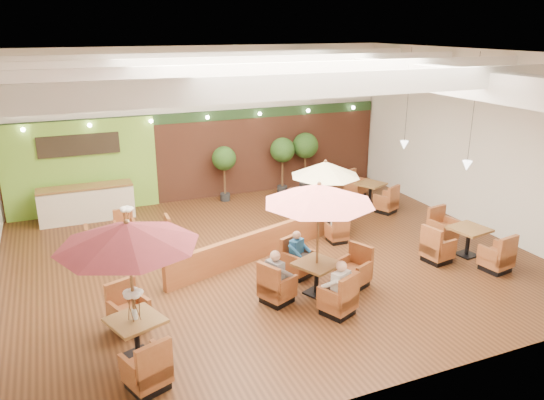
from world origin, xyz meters
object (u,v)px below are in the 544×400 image
topiary_0 (224,161)px  topiary_2 (305,148)px  table_2 (323,180)px  topiary_1 (283,152)px  table_5 (370,194)px  diner_2 (277,272)px  table_0 (129,255)px  table_3 (129,237)px  diner_4 (338,218)px  table_1 (318,220)px  service_counter (87,203)px  diner_3 (338,219)px  diner_0 (339,283)px  table_4 (459,244)px  booth_divider (256,245)px  diner_1 (298,249)px

topiary_0 → topiary_2: bearing=0.0°
table_2 → topiary_1: size_ratio=1.08×
table_5 → diner_2: size_ratio=3.31×
topiary_0 → table_0: bearing=-118.1°
table_3 → diner_4: size_ratio=2.93×
table_1 → table_3: 5.98m
service_counter → diner_3: size_ratio=4.23×
table_1 → topiary_1: table_1 is taller
topiary_0 → topiary_2: 3.27m
diner_2 → diner_4: diner_2 is taller
table_3 → table_0: bearing=-95.5°
table_2 → diner_0: (-2.00, -4.50, -0.91)m
table_2 → table_4: bearing=-47.4°
booth_divider → topiary_0: bearing=62.1°
table_5 → topiary_2: 3.10m
diner_1 → diner_3: diner_1 is taller
table_2 → table_4: table_2 is taller
topiary_0 → service_counter: bearing=-177.6°
table_3 → topiary_0: 5.23m
topiary_1 → diner_0: size_ratio=2.53×
table_1 → diner_0: bearing=-113.9°
topiary_2 → table_4: bearing=-81.0°
table_4 → diner_0: size_ratio=3.36×
table_1 → topiary_0: bearing=64.6°
table_0 → table_4: (9.02, 1.25, -1.77)m
table_3 → topiary_2: (7.21, 3.26, 1.29)m
topiary_1 → table_1: bearing=-108.1°
topiary_2 → diner_2: (-4.50, -7.68, -0.92)m
diner_3 → service_counter: bearing=141.3°
diner_1 → diner_3: bearing=-173.8°
table_4 → diner_3: 3.45m
booth_divider → table_4: bearing=-40.8°
table_5 → topiary_2: topiary_2 is taller
table_5 → booth_divider: bearing=-177.2°
diner_0 → diner_2: diner_0 is taller
table_4 → topiary_1: (-2.12, 7.33, 1.23)m
table_1 → table_2: 4.00m
table_4 → diner_0: (-4.63, -1.38, 0.39)m
diner_4 → table_4: bearing=-38.7°
diner_0 → table_3: bearing=100.9°
topiary_2 → service_counter: bearing=-178.6°
diner_2 → table_0: bearing=-93.6°
table_4 → table_1: bearing=175.4°
booth_divider → table_2: bearing=2.4°
diner_0 → diner_4: (2.05, 3.65, -0.02)m
table_4 → diner_0: diner_0 is taller
table_1 → diner_2: 1.53m
booth_divider → diner_4: (2.66, 0.18, 0.36)m
topiary_0 → topiary_2: (3.27, 0.00, 0.18)m
table_4 → topiary_2: bearing=90.2°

